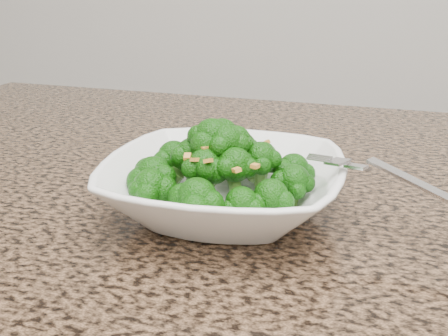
% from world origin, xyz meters
% --- Properties ---
extents(granite_counter, '(1.64, 1.04, 0.03)m').
position_xyz_m(granite_counter, '(0.00, 0.30, 0.89)').
color(granite_counter, brown).
rests_on(granite_counter, cabinet).
extents(bowl, '(0.26, 0.26, 0.06)m').
position_xyz_m(bowl, '(-0.14, 0.28, 0.93)').
color(bowl, white).
rests_on(bowl, granite_counter).
extents(broccoli_pile, '(0.21, 0.21, 0.06)m').
position_xyz_m(broccoli_pile, '(-0.14, 0.28, 0.99)').
color(broccoli_pile, '#14580A').
rests_on(broccoli_pile, bowl).
extents(garlic_topping, '(0.13, 0.13, 0.01)m').
position_xyz_m(garlic_topping, '(-0.14, 0.28, 1.03)').
color(garlic_topping, gold).
rests_on(garlic_topping, broccoli_pile).
extents(fork, '(0.17, 0.10, 0.01)m').
position_xyz_m(fork, '(-0.01, 0.29, 0.96)').
color(fork, silver).
rests_on(fork, bowl).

